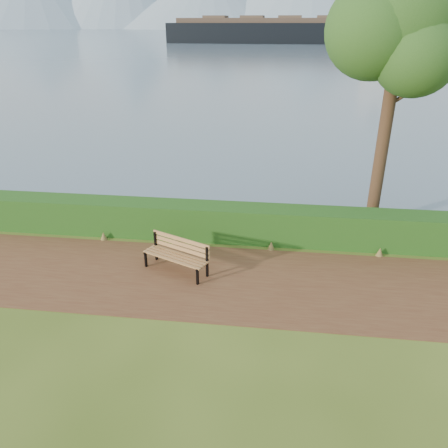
# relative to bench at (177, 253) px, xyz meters

# --- Properties ---
(ground) EXTENTS (140.00, 140.00, 0.00)m
(ground) POSITION_rel_bench_xyz_m (0.70, -0.66, -0.49)
(ground) COLOR #3D5418
(ground) RESTS_ON ground
(path) EXTENTS (40.00, 3.40, 0.01)m
(path) POSITION_rel_bench_xyz_m (0.70, -0.36, -0.49)
(path) COLOR #59301E
(path) RESTS_ON ground
(hedge) EXTENTS (32.00, 0.85, 1.00)m
(hedge) POSITION_rel_bench_xyz_m (0.70, 1.94, 0.01)
(hedge) COLOR #144012
(hedge) RESTS_ON ground
(water) EXTENTS (700.00, 510.00, 0.00)m
(water) POSITION_rel_bench_xyz_m (0.70, 259.34, -0.49)
(water) COLOR #485E74
(water) RESTS_ON ground
(bench) EXTENTS (1.76, 1.15, 0.86)m
(bench) POSITION_rel_bench_xyz_m (0.00, 0.00, 0.00)
(bench) COLOR black
(bench) RESTS_ON ground
(tree) EXTENTS (3.87, 3.18, 7.67)m
(tree) POSITION_rel_bench_xyz_m (5.29, 3.36, 5.20)
(tree) COLOR #392317
(tree) RESTS_ON ground
(cargo_ship) EXTENTS (73.58, 14.66, 22.20)m
(cargo_ship) POSITION_rel_bench_xyz_m (8.99, 124.69, 2.82)
(cargo_ship) COLOR black
(cargo_ship) RESTS_ON ground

